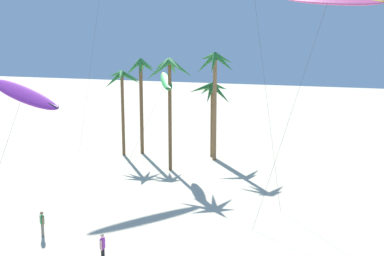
{
  "coord_description": "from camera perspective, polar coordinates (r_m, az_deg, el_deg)",
  "views": [
    {
      "loc": [
        9.92,
        5.75,
        11.43
      ],
      "look_at": [
        1.11,
        25.26,
        7.66
      ],
      "focal_mm": 41.62,
      "sensor_mm": 36.0,
      "label": 1
    }
  ],
  "objects": [
    {
      "name": "flying_kite_0",
      "position": [
        43.6,
        -3.35,
        6.06
      ],
      "size": [
        4.97,
        6.7,
        9.45
      ],
      "color": "green",
      "rests_on": "ground"
    },
    {
      "name": "palm_tree_0",
      "position": [
        48.44,
        -8.98,
        5.69
      ],
      "size": [
        4.58,
        4.58,
        9.31
      ],
      "color": "brown",
      "rests_on": "ground"
    },
    {
      "name": "palm_tree_1",
      "position": [
        48.99,
        -6.55,
        6.38
      ],
      "size": [
        3.67,
        3.83,
        10.54
      ],
      "color": "brown",
      "rests_on": "ground"
    },
    {
      "name": "palm_tree_4",
      "position": [
        45.7,
        2.95,
        6.66
      ],
      "size": [
        4.49,
        4.43,
        11.22
      ],
      "color": "olive",
      "rests_on": "ground"
    },
    {
      "name": "person_near_right",
      "position": [
        25.38,
        -11.38,
        -14.71
      ],
      "size": [
        0.27,
        0.5,
        1.67
      ],
      "color": "black",
      "rests_on": "ground"
    },
    {
      "name": "person_near_left",
      "position": [
        29.59,
        -18.65,
        -11.44
      ],
      "size": [
        0.45,
        0.33,
        1.62
      ],
      "color": "slate",
      "rests_on": "ground"
    },
    {
      "name": "palm_tree_3",
      "position": [
        47.27,
        2.54,
        4.06
      ],
      "size": [
        4.47,
        5.08,
        8.09
      ],
      "color": "brown",
      "rests_on": "ground"
    },
    {
      "name": "palm_tree_2",
      "position": [
        41.62,
        -2.83,
        6.75
      ],
      "size": [
        4.96,
        5.02,
        10.73
      ],
      "color": "brown",
      "rests_on": "ground"
    },
    {
      "name": "flying_kite_9",
      "position": [
        31.79,
        -20.89,
        4.18
      ],
      "size": [
        8.87,
        8.38,
        9.74
      ],
      "color": "purple",
      "rests_on": "ground"
    }
  ]
}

